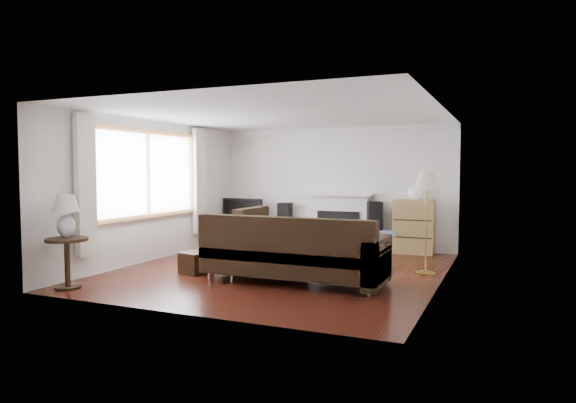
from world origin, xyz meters
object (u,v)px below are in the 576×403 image
at_px(bookshelf, 414,227).
at_px(side_table, 67,263).
at_px(sectional_sofa, 294,251).
at_px(tv_stand, 244,233).
at_px(coffee_table, 329,253).
at_px(floor_lamp, 426,223).

xyz_separation_m(bookshelf, side_table, (-3.84, -4.86, -0.18)).
bearing_deg(side_table, bookshelf, 51.68).
distance_m(bookshelf, sectional_sofa, 3.46).
xyz_separation_m(tv_stand, coffee_table, (2.61, -1.81, -0.01)).
distance_m(coffee_table, floor_lamp, 1.72).
distance_m(tv_stand, bookshelf, 3.73).
bearing_deg(coffee_table, tv_stand, 125.88).
xyz_separation_m(sectional_sofa, side_table, (-2.70, -1.60, -0.11)).
relative_size(tv_stand, bookshelf, 0.84).
xyz_separation_m(tv_stand, bookshelf, (3.72, 0.03, 0.30)).
distance_m(sectional_sofa, floor_lamp, 2.17).
relative_size(coffee_table, floor_lamp, 0.67).
distance_m(floor_lamp, side_table, 5.28).
xyz_separation_m(bookshelf, coffee_table, (-1.11, -1.84, -0.31)).
bearing_deg(sectional_sofa, coffee_table, 88.50).
bearing_deg(tv_stand, sectional_sofa, -51.47).
relative_size(sectional_sofa, coffee_table, 2.63).
bearing_deg(floor_lamp, coffee_table, 178.00).
height_order(tv_stand, floor_lamp, floor_lamp).
bearing_deg(floor_lamp, side_table, -145.68).
xyz_separation_m(coffee_table, side_table, (-2.73, -3.02, 0.14)).
bearing_deg(sectional_sofa, floor_lamp, 39.63).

